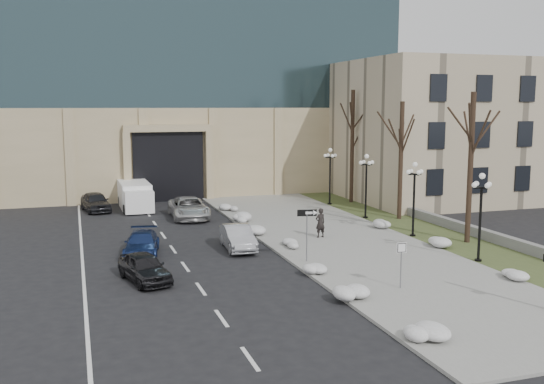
{
  "coord_description": "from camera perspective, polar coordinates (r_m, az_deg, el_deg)",
  "views": [
    {
      "loc": [
        -11.67,
        -20.08,
        8.2
      ],
      "look_at": [
        -1.43,
        11.16,
        3.5
      ],
      "focal_mm": 40.0,
      "sensor_mm": 36.0,
      "label": 1
    }
  ],
  "objects": [
    {
      "name": "lamppost_d",
      "position": [
        50.02,
        5.49,
        2.21
      ],
      "size": [
        1.18,
        1.18,
        4.76
      ],
      "color": "black",
      "rests_on": "ground"
    },
    {
      "name": "tree_far",
      "position": [
        51.18,
        7.58,
        5.77
      ],
      "size": [
        3.2,
        3.2,
        9.5
      ],
      "color": "black",
      "rests_on": "ground"
    },
    {
      "name": "lamppost_b",
      "position": [
        38.55,
        13.24,
        0.28
      ],
      "size": [
        1.18,
        1.18,
        4.76
      ],
      "color": "black",
      "rests_on": "ground"
    },
    {
      "name": "one_way_sign",
      "position": [
        31.47,
        3.63,
        -2.56
      ],
      "size": [
        1.07,
        0.4,
        2.87
      ],
      "rotation": [
        0.0,
        0.0,
        -0.2
      ],
      "color": "slate",
      "rests_on": "ground"
    },
    {
      "name": "car_d",
      "position": [
        44.8,
        -7.83,
        -1.49
      ],
      "size": [
        2.72,
        5.61,
        1.54
      ],
      "primitive_type": "imported",
      "rotation": [
        0.0,
        0.0,
        -0.03
      ],
      "color": "silver",
      "rests_on": "ground"
    },
    {
      "name": "tree_near",
      "position": [
        37.44,
        18.25,
        4.1
      ],
      "size": [
        3.2,
        3.2,
        9.0
      ],
      "color": "black",
      "rests_on": "ground"
    },
    {
      "name": "office_tower",
      "position": [
        65.21,
        -9.83,
        17.1
      ],
      "size": [
        40.0,
        24.7,
        36.0
      ],
      "color": "tan",
      "rests_on": "ground"
    },
    {
      "name": "snow_clump_i",
      "position": [
        36.33,
        14.95,
        -4.7
      ],
      "size": [
        1.1,
        1.6,
        0.36
      ],
      "primitive_type": "ellipsoid",
      "color": "silver",
      "rests_on": "sidewalk"
    },
    {
      "name": "tree_mid",
      "position": [
        44.14,
        12.07,
        4.45
      ],
      "size": [
        3.2,
        3.2,
        8.5
      ],
      "color": "black",
      "rests_on": "ground"
    },
    {
      "name": "sidewalk",
      "position": [
        38.18,
        5.73,
        -4.22
      ],
      "size": [
        9.0,
        40.0,
        0.12
      ],
      "primitive_type": "cube",
      "color": "gray",
      "rests_on": "ground"
    },
    {
      "name": "snow_clump_j",
      "position": [
        40.86,
        10.52,
        -3.15
      ],
      "size": [
        1.1,
        1.6,
        0.36
      ],
      "primitive_type": "ellipsoid",
      "color": "silver",
      "rests_on": "sidewalk"
    },
    {
      "name": "snow_clump_g",
      "position": [
        47.21,
        -3.96,
        -1.52
      ],
      "size": [
        1.1,
        1.6,
        0.36
      ],
      "primitive_type": "ellipsoid",
      "color": "silver",
      "rests_on": "sidewalk"
    },
    {
      "name": "snow_clump_e",
      "position": [
        38.82,
        -1.29,
        -3.61
      ],
      "size": [
        1.1,
        1.6,
        0.36
      ],
      "primitive_type": "ellipsoid",
      "color": "silver",
      "rests_on": "sidewalk"
    },
    {
      "name": "snow_clump_b",
      "position": [
        26.33,
        7.07,
        -9.38
      ],
      "size": [
        1.1,
        1.6,
        0.36
      ],
      "primitive_type": "ellipsoid",
      "color": "silver",
      "rests_on": "sidewalk"
    },
    {
      "name": "keep_sign",
      "position": [
        27.59,
        12.08,
        -5.85
      ],
      "size": [
        0.47,
        0.09,
        2.2
      ],
      "rotation": [
        0.0,
        0.0,
        -0.08
      ],
      "color": "slate",
      "rests_on": "ground"
    },
    {
      "name": "box_truck",
      "position": [
        49.74,
        -12.75,
        -0.39
      ],
      "size": [
        2.39,
        6.53,
        2.07
      ],
      "rotation": [
        0.0,
        0.0,
        0.01
      ],
      "color": "white",
      "rests_on": "ground"
    },
    {
      "name": "lamppost_c",
      "position": [
        44.18,
        8.86,
        1.37
      ],
      "size": [
        1.18,
        1.18,
        4.76
      ],
      "color": "black",
      "rests_on": "ground"
    },
    {
      "name": "car_c",
      "position": [
        34.32,
        -12.15,
        -4.78
      ],
      "size": [
        2.56,
        4.66,
        1.28
      ],
      "primitive_type": "imported",
      "rotation": [
        0.0,
        0.0,
        -0.18
      ],
      "color": "navy",
      "rests_on": "ground"
    },
    {
      "name": "car_b",
      "position": [
        34.89,
        -3.25,
        -4.29
      ],
      "size": [
        1.72,
        4.33,
        1.4
      ],
      "primitive_type": "imported",
      "rotation": [
        0.0,
        0.0,
        -0.06
      ],
      "color": "#ACAEB4",
      "rests_on": "ground"
    },
    {
      "name": "pedestrian",
      "position": [
        37.52,
        4.57,
        -2.91
      ],
      "size": [
        0.73,
        0.55,
        1.82
      ],
      "primitive_type": "imported",
      "rotation": [
        0.0,
        0.0,
        3.32
      ],
      "color": "black",
      "rests_on": "sidewalk"
    },
    {
      "name": "snow_clump_d",
      "position": [
        34.93,
        1.33,
        -4.94
      ],
      "size": [
        1.1,
        1.6,
        0.36
      ],
      "primitive_type": "ellipsoid",
      "color": "silver",
      "rests_on": "sidewalk"
    },
    {
      "name": "car_e",
      "position": [
        49.34,
        -16.27,
        -0.88
      ],
      "size": [
        2.49,
        4.64,
        1.5
      ],
      "primitive_type": "imported",
      "rotation": [
        0.0,
        0.0,
        0.17
      ],
      "color": "#29292D",
      "rests_on": "ground"
    },
    {
      "name": "grass_strip",
      "position": [
        41.2,
        14.04,
        -3.52
      ],
      "size": [
        4.0,
        40.0,
        0.1
      ],
      "primitive_type": "cube",
      "color": "#3D4A25",
      "rests_on": "ground"
    },
    {
      "name": "snow_clump_c",
      "position": [
        30.18,
        3.97,
        -7.06
      ],
      "size": [
        1.1,
        1.6,
        0.36
      ],
      "primitive_type": "ellipsoid",
      "color": "silver",
      "rests_on": "sidewalk"
    },
    {
      "name": "lamppost_a",
      "position": [
        33.24,
        19.06,
        -1.18
      ],
      "size": [
        1.18,
        1.18,
        4.76
      ],
      "color": "black",
      "rests_on": "ground"
    },
    {
      "name": "classical_building",
      "position": [
        58.72,
        16.94,
        5.64
      ],
      "size": [
        22.0,
        18.12,
        12.0
      ],
      "color": "#BCAA8D",
      "rests_on": "ground"
    },
    {
      "name": "snow_clump_f",
      "position": [
        42.38,
        -3.07,
        -2.62
      ],
      "size": [
        1.1,
        1.6,
        0.36
      ],
      "primitive_type": "ellipsoid",
      "color": "silver",
      "rests_on": "sidewalk"
    },
    {
      "name": "curb",
      "position": [
        36.62,
        -0.75,
        -4.69
      ],
      "size": [
        0.3,
        40.0,
        0.14
      ],
      "primitive_type": "cube",
      "color": "gray",
      "rests_on": "ground"
    },
    {
      "name": "ground",
      "position": [
        24.63,
        11.55,
        -11.48
      ],
      "size": [
        160.0,
        160.0,
        0.0
      ],
      "primitive_type": "plane",
      "color": "black",
      "rests_on": "ground"
    },
    {
      "name": "snow_clump_h",
      "position": [
        30.8,
        21.62,
        -7.31
      ],
      "size": [
        1.1,
        1.6,
        0.36
      ],
      "primitive_type": "ellipsoid",
      "color": "silver",
      "rests_on": "sidewalk"
    },
    {
      "name": "snow_clump_a",
      "position": [
        22.34,
        13.89,
        -12.82
      ],
      "size": [
        1.1,
        1.6,
        0.36
      ],
      "primitive_type": "ellipsoid",
      "color": "silver",
      "rests_on": "sidewalk"
    },
    {
      "name": "car_a",
      "position": [
        29.22,
        -11.92,
        -6.97
      ],
      "size": [
        2.49,
        4.23,
        1.35
      ],
      "primitive_type": "imported",
      "rotation": [
        0.0,
        0.0,
        0.24
      ],
      "color": "black",
      "rests_on": "ground"
    },
    {
      "name": "stone_wall",
      "position": [
        43.86,
        14.88,
        -2.45
      ],
      "size": [
        0.5,
        30.0,
        0.7
      ],
      "primitive_type": "cube",
      "color": "gray",
      "rests_on": "ground"
    }
  ]
}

